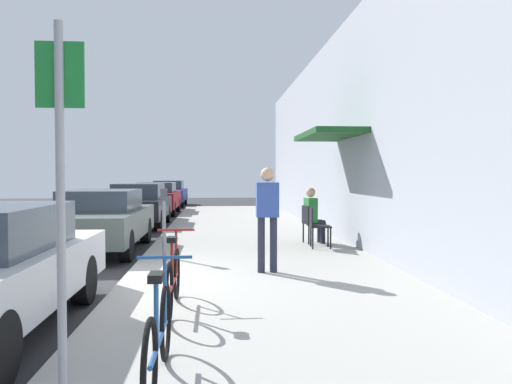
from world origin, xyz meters
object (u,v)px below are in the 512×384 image
Objects in this scene: parked_car_2 at (138,204)px; street_sign at (61,184)px; parked_car_4 at (169,193)px; parked_car_3 at (157,197)px; bicycle_1 at (173,280)px; parking_meter at (164,217)px; pedestrian_standing at (267,211)px; bicycle_0 at (159,338)px; cafe_chair_0 at (317,225)px; parked_car_1 at (101,219)px; cafe_chair_1 at (311,222)px; seated_patron_1 at (313,213)px.

street_sign is at bearing -83.65° from parked_car_2.
street_sign reaches higher than parked_car_2.
parked_car_4 is at bearing 93.51° from street_sign.
parked_car_2 reaches higher than parked_car_3.
parked_car_2 is at bearing 100.48° from bicycle_1.
street_sign is at bearing -85.41° from parked_car_3.
parked_car_4 reaches higher than bicycle_1.
parking_meter is 3.90m from bicycle_1.
pedestrian_standing is (1.82, -1.64, 0.23)m from parking_meter.
bicycle_0 is 1.00× the size of bicycle_1.
bicycle_0 is at bearing -80.90° from parked_car_2.
bicycle_1 is at bearing -118.89° from cafe_chair_0.
parked_car_2 is at bearing 90.00° from parked_car_1.
cafe_chair_1 is at bearing -48.94° from parked_car_2.
parking_meter is (1.55, -12.39, 0.16)m from parked_car_3.
cafe_chair_1 is at bearing -170.62° from seated_patron_1.
pedestrian_standing reaches higher than bicycle_1.
parked_car_3 is 1.69× the size of street_sign.
bicycle_0 is at bearing 28.47° from street_sign.
street_sign is (1.50, -24.47, 0.92)m from parked_car_4.
cafe_chair_0 is (4.72, -6.16, -0.11)m from parked_car_2.
bicycle_1 is 1.97× the size of cafe_chair_1.
bicycle_0 and bicycle_1 have the same top height.
cafe_chair_0 is (3.22, 7.32, -1.02)m from street_sign.
parking_meter is 0.77× the size of bicycle_1.
parked_car_4 reaches higher than bicycle_0.
street_sign reaches higher than cafe_chair_0.
parked_car_3 is 3.33× the size of parking_meter.
pedestrian_standing is at bearing -76.49° from parked_car_3.
parked_car_1 is at bearing -178.83° from cafe_chair_1.
pedestrian_standing reaches higher than parked_car_4.
parked_car_2 is at bearing -90.00° from parked_car_4.
parked_car_1 is 5.52m from parked_car_2.
street_sign reaches higher than parked_car_4.
bicycle_1 is 6.21m from cafe_chair_1.
parked_car_3 is at bearing 112.55° from cafe_chair_0.
parked_car_3 is at bearing 113.94° from cafe_chair_1.
bicycle_1 is (2.04, -16.24, -0.25)m from parked_car_3.
parked_car_2 is 7.19m from cafe_chair_1.
parking_meter reaches higher than cafe_chair_1.
parked_car_2 is 3.41× the size of seated_patron_1.
parked_car_3 is 12.32m from cafe_chair_0.
seated_patron_1 is at bearing -65.77° from parked_car_3.
seated_patron_1 is at bearing -48.53° from parked_car_2.
parked_car_1 is 5.87m from bicycle_1.
seated_patron_1 is (3.23, 1.76, -0.07)m from parking_meter.
parked_car_1 is 2.57× the size of bicycle_0.
parked_car_3 reaches higher than cafe_chair_1.
cafe_chair_0 is at bearing -90.06° from cafe_chair_1.
parked_car_3 is at bearing 97.15° from bicycle_1.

